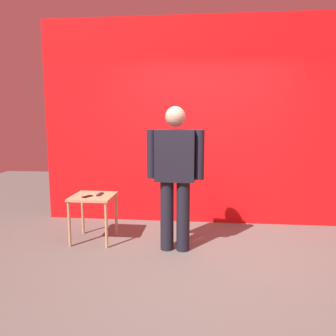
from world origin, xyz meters
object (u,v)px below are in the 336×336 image
side_table (93,202)px  standing_person (175,171)px  tv_remote (100,194)px  cell_phone (87,196)px

side_table → standing_person: bearing=-10.4°
standing_person → side_table: size_ratio=2.85×
tv_remote → standing_person: bearing=-10.9°
cell_phone → tv_remote: tv_remote is taller
standing_person → tv_remote: (-1.01, 0.23, -0.36)m
cell_phone → side_table: bearing=89.9°
standing_person → cell_phone: bearing=174.2°
standing_person → side_table: standing_person is taller
cell_phone → standing_person: bearing=22.5°
standing_person → cell_phone: size_ratio=12.17×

